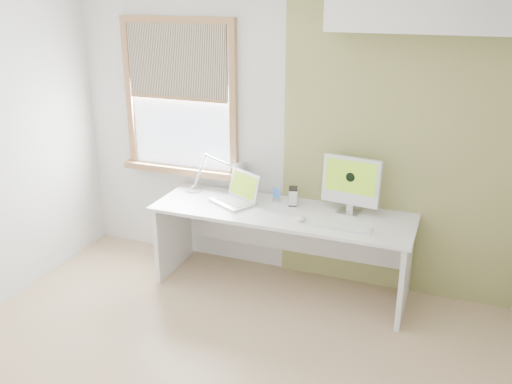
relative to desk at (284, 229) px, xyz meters
The scene contains 12 objects.
room 1.64m from the desk, 94.19° to the right, with size 4.04×3.54×2.64m.
accent_wall 1.21m from the desk, 18.39° to the left, with size 2.00×0.02×2.60m, color #949D53.
soffit 2.17m from the desk, ahead, with size 1.60×0.40×0.42m, color white.
window 1.52m from the desk, 166.21° to the left, with size 1.20×0.14×1.42m.
desk is the anchor object (origin of this frame).
desk_lamp 0.71m from the desk, 161.70° to the left, with size 0.65×0.31×0.36m.
laptop 0.50m from the desk, behind, with size 0.47×0.44×0.26m.
phone_dock 0.29m from the desk, 131.84° to the left, with size 0.09×0.09×0.14m.
external_drive 0.30m from the desk, 70.51° to the left, with size 0.10×0.13×0.15m.
imac 0.72m from the desk, 12.40° to the left, with size 0.49×0.18×0.48m.
keyboard 0.64m from the desk, 21.25° to the right, with size 0.44×0.13×0.02m.
mouse 0.36m from the desk, 43.08° to the right, with size 0.06×0.11×0.03m, color white.
Camera 1 is at (1.46, -2.74, 2.50)m, focal length 39.09 mm.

